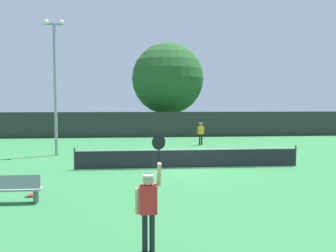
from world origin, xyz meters
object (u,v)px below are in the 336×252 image
(courtside_bench, at_px, (13,189))
(parked_car_near, at_px, (171,124))
(spare_racket, at_px, (31,195))
(light_pole, at_px, (55,79))
(parked_car_far, at_px, (239,124))
(large_tree, at_px, (168,79))
(parked_car_mid, at_px, (219,124))
(player_serving, at_px, (149,201))
(tennis_ball, at_px, (144,164))
(player_receiving, at_px, (201,131))

(courtside_bench, height_order, parked_car_near, parked_car_near)
(spare_racket, relative_size, light_pole, 0.06)
(spare_racket, height_order, parked_car_far, parked_car_far)
(large_tree, distance_m, parked_car_mid, 8.24)
(player_serving, xyz_separation_m, parked_car_near, (4.04, 34.57, -0.36))
(large_tree, bearing_deg, tennis_ball, -98.88)
(light_pole, xyz_separation_m, large_tree, (8.43, 16.04, 1.15))
(parked_car_far, bearing_deg, spare_racket, -123.39)
(tennis_ball, xyz_separation_m, light_pole, (-5.32, 3.86, 4.68))
(large_tree, relative_size, parked_car_far, 2.25)
(large_tree, xyz_separation_m, parked_car_near, (0.76, 3.66, -5.08))
(tennis_ball, distance_m, courtside_bench, 8.18)
(player_receiving, bearing_deg, light_pole, 24.37)
(tennis_ball, xyz_separation_m, parked_car_near, (3.87, 23.57, 0.74))
(player_receiving, relative_size, spare_racket, 3.30)
(courtside_bench, height_order, parked_car_mid, parked_car_mid)
(spare_racket, distance_m, large_tree, 27.42)
(parked_car_near, xyz_separation_m, parked_car_far, (7.79, -1.73, 0.00))
(courtside_bench, relative_size, light_pole, 0.22)
(tennis_ball, height_order, spare_racket, tennis_ball)
(light_pole, height_order, parked_car_near, light_pole)
(tennis_ball, bearing_deg, large_tree, 81.12)
(light_pole, bearing_deg, parked_car_mid, 51.13)
(spare_racket, bearing_deg, tennis_ball, 55.13)
(parked_car_near, relative_size, parked_car_far, 1.02)
(courtside_bench, distance_m, light_pole, 11.59)
(player_receiving, xyz_separation_m, light_pole, (-9.92, -4.49, 3.66))
(player_receiving, distance_m, parked_car_mid, 14.39)
(player_receiving, xyz_separation_m, spare_racket, (-8.71, -14.25, -1.03))
(large_tree, distance_m, parked_car_far, 10.13)
(player_serving, relative_size, light_pole, 0.31)
(tennis_ball, relative_size, spare_racket, 0.13)
(courtside_bench, bearing_deg, parked_car_near, 74.82)
(player_serving, height_order, tennis_ball, player_serving)
(spare_racket, xyz_separation_m, courtside_bench, (-0.28, -1.00, 0.46))
(spare_racket, distance_m, parked_car_far, 31.91)
(light_pole, height_order, parked_car_far, light_pole)
(tennis_ball, distance_m, parked_car_near, 23.89)
(player_receiving, bearing_deg, courtside_bench, 59.47)
(courtside_bench, bearing_deg, large_tree, 74.37)
(tennis_ball, height_order, parked_car_mid, parked_car_mid)
(spare_racket, xyz_separation_m, parked_car_far, (15.77, 27.73, 0.76))
(player_serving, xyz_separation_m, large_tree, (3.27, 30.91, 4.72))
(courtside_bench, xyz_separation_m, large_tree, (7.50, 26.79, 5.38))
(player_serving, bearing_deg, parked_car_mid, 74.04)
(tennis_ball, xyz_separation_m, parked_car_far, (11.66, 21.83, 0.74))
(player_receiving, xyz_separation_m, parked_car_far, (7.06, 13.48, -0.28))
(player_receiving, bearing_deg, parked_car_mid, -108.93)
(courtside_bench, relative_size, parked_car_mid, 0.42)
(large_tree, bearing_deg, player_receiving, -82.64)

